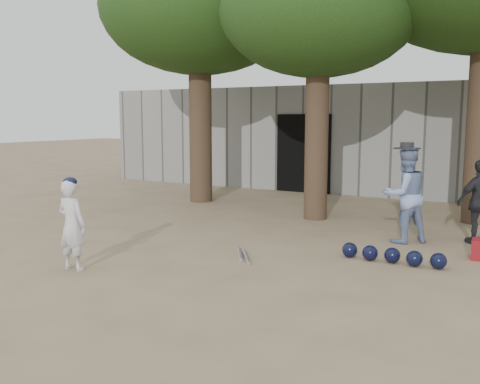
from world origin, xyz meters
The scene contains 6 objects.
ground centered at (0.00, 0.00, 0.00)m, with size 70.00×70.00×0.00m, color #937C5E.
boy_player centered at (-0.92, -1.03, 0.63)m, with size 0.46×0.30×1.26m, color silver.
spectator_blue centered at (2.70, 2.92, 0.81)m, with size 0.79×0.61×1.62m, color #7B91BF.
back_building centered at (0.00, 10.33, 1.50)m, with size 16.00×5.24×3.00m.
helmet_row centered at (2.87, 1.49, 0.12)m, with size 1.51×0.27×0.23m.
bat_pile centered at (0.82, 0.71, 0.03)m, with size 0.62×0.75×0.06m.
Camera 1 is at (4.67, -6.18, 2.10)m, focal length 40.00 mm.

